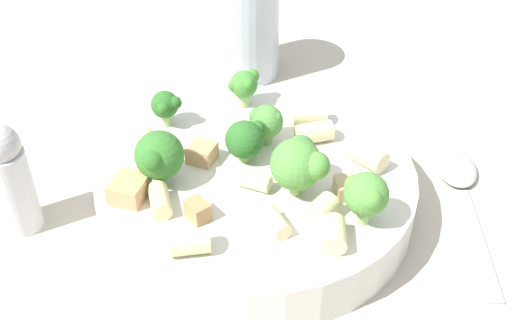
{
  "coord_description": "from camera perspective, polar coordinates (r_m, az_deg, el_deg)",
  "views": [
    {
      "loc": [
        -0.02,
        0.39,
        0.36
      ],
      "look_at": [
        0.0,
        0.0,
        0.05
      ],
      "focal_mm": 45.0,
      "sensor_mm": 36.0,
      "label": 1
    }
  ],
  "objects": [
    {
      "name": "rigatoni_6",
      "position": [
        0.45,
        1.73,
        -5.53
      ],
      "size": [
        0.02,
        0.03,
        0.01
      ],
      "primitive_type": "cylinder",
      "rotation": [
        1.57,
        0.0,
        0.48
      ],
      "color": "beige",
      "rests_on": "pasta_bowl"
    },
    {
      "name": "broccoli_floret_5",
      "position": [
        0.45,
        9.75,
        -3.07
      ],
      "size": [
        0.03,
        0.03,
        0.04
      ],
      "color": "#9EC175",
      "rests_on": "pasta_bowl"
    },
    {
      "name": "rigatoni_8",
      "position": [
        0.48,
        -0.2,
        -1.88
      ],
      "size": [
        0.03,
        0.02,
        0.01
      ],
      "primitive_type": "cylinder",
      "rotation": [
        1.57,
        0.0,
        1.22
      ],
      "color": "beige",
      "rests_on": "pasta_bowl"
    },
    {
      "name": "spoon",
      "position": [
        0.58,
        17.71,
        -2.08
      ],
      "size": [
        0.04,
        0.18,
        0.01
      ],
      "color": "#B2B2B7",
      "rests_on": "ground_plane"
    },
    {
      "name": "chicken_chunk_0",
      "position": [
        0.48,
        8.04,
        -2.46
      ],
      "size": [
        0.02,
        0.02,
        0.01
      ],
      "primitive_type": "cube",
      "rotation": [
        0.0,
        0.0,
        1.74
      ],
      "color": "tan",
      "rests_on": "pasta_bowl"
    },
    {
      "name": "broccoli_floret_1",
      "position": [
        0.57,
        -1.04,
        6.72
      ],
      "size": [
        0.03,
        0.03,
        0.03
      ],
      "color": "#9EC175",
      "rests_on": "pasta_bowl"
    },
    {
      "name": "broccoli_floret_0",
      "position": [
        0.55,
        -8.04,
        4.84
      ],
      "size": [
        0.03,
        0.03,
        0.03
      ],
      "color": "#9EC175",
      "rests_on": "pasta_bowl"
    },
    {
      "name": "ground_plane",
      "position": [
        0.53,
        -0.0,
        -4.28
      ],
      "size": [
        2.0,
        2.0,
        0.0
      ],
      "primitive_type": "plane",
      "color": "#BCB29E"
    },
    {
      "name": "pepper_shaker",
      "position": [
        0.52,
        -21.02,
        -1.57
      ],
      "size": [
        0.03,
        0.03,
        0.1
      ],
      "color": "silver",
      "rests_on": "ground_plane"
    },
    {
      "name": "rigatoni_1",
      "position": [
        0.47,
        -8.54,
        -3.57
      ],
      "size": [
        0.02,
        0.03,
        0.01
      ],
      "primitive_type": "cylinder",
      "rotation": [
        1.57,
        0.0,
        0.29
      ],
      "color": "beige",
      "rests_on": "pasta_bowl"
    },
    {
      "name": "chicken_chunk_2",
      "position": [
        0.46,
        -5.2,
        -4.48
      ],
      "size": [
        0.02,
        0.02,
        0.01
      ],
      "primitive_type": "cube",
      "rotation": [
        0.0,
        0.0,
        2.28
      ],
      "color": "tan",
      "rests_on": "pasta_bowl"
    },
    {
      "name": "broccoli_floret_6",
      "position": [
        0.52,
        0.86,
        3.48
      ],
      "size": [
        0.03,
        0.03,
        0.03
      ],
      "color": "#84AD60",
      "rests_on": "pasta_bowl"
    },
    {
      "name": "broccoli_floret_2",
      "position": [
        0.5,
        -1.01,
        1.88
      ],
      "size": [
        0.03,
        0.03,
        0.04
      ],
      "color": "#84AD60",
      "rests_on": "pasta_bowl"
    },
    {
      "name": "rigatoni_2",
      "position": [
        0.53,
        -9.48,
        1.4
      ],
      "size": [
        0.03,
        0.03,
        0.02
      ],
      "primitive_type": "cylinder",
      "rotation": [
        1.57,
        0.0,
        0.57
      ],
      "color": "beige",
      "rests_on": "pasta_bowl"
    },
    {
      "name": "rigatoni_0",
      "position": [
        0.44,
        -5.93,
        -7.26
      ],
      "size": [
        0.03,
        0.02,
        0.02
      ],
      "primitive_type": "cylinder",
      "rotation": [
        1.57,
        0.0,
        1.77
      ],
      "color": "beige",
      "rests_on": "pasta_bowl"
    },
    {
      "name": "rigatoni_3",
      "position": [
        0.44,
        6.91,
        -6.57
      ],
      "size": [
        0.02,
        0.03,
        0.02
      ],
      "primitive_type": "cylinder",
      "rotation": [
        1.57,
        0.0,
        3.12
      ],
      "color": "beige",
      "rests_on": "pasta_bowl"
    },
    {
      "name": "pasta_bowl",
      "position": [
        0.52,
        -0.0,
        -2.36
      ],
      "size": [
        0.25,
        0.25,
        0.04
      ],
      "color": "silver",
      "rests_on": "ground_plane"
    },
    {
      "name": "rigatoni_7",
      "position": [
        0.53,
        5.2,
        2.45
      ],
      "size": [
        0.03,
        0.03,
        0.02
      ],
      "primitive_type": "cylinder",
      "rotation": [
        1.57,
        0.0,
        1.9
      ],
      "color": "beige",
      "rests_on": "pasta_bowl"
    },
    {
      "name": "chicken_chunk_1",
      "position": [
        0.51,
        -4.84,
        0.64
      ],
      "size": [
        0.03,
        0.03,
        0.01
      ],
      "primitive_type": "cube",
      "rotation": [
        0.0,
        0.0,
        2.8
      ],
      "color": "tan",
      "rests_on": "pasta_bowl"
    },
    {
      "name": "chicken_chunk_3",
      "position": [
        0.48,
        -11.23,
        -2.55
      ],
      "size": [
        0.03,
        0.03,
        0.02
      ],
      "primitive_type": "cube",
      "rotation": [
        0.0,
        0.0,
        1.32
      ],
      "color": "tan",
      "rests_on": "pasta_bowl"
    },
    {
      "name": "rigatoni_4",
      "position": [
        0.46,
        5.93,
        -4.37
      ],
      "size": [
        0.03,
        0.03,
        0.02
      ],
      "primitive_type": "cylinder",
      "rotation": [
        1.57,
        0.0,
        2.51
      ],
      "color": "beige",
      "rests_on": "pasta_bowl"
    },
    {
      "name": "drinking_glass",
      "position": [
        0.69,
        -1.09,
        11.37
      ],
      "size": [
        0.07,
        0.07,
        0.11
      ],
      "color": "silver",
      "rests_on": "ground_plane"
    },
    {
      "name": "broccoli_floret_4",
      "position": [
        0.48,
        -8.57,
        0.41
      ],
      "size": [
        0.04,
        0.04,
        0.04
      ],
      "color": "#93B766",
      "rests_on": "pasta_bowl"
    },
    {
      "name": "broccoli_floret_3",
      "position": [
        0.47,
        3.8,
        -0.19
      ],
      "size": [
        0.04,
        0.04,
        0.05
      ],
      "color": "#93B766",
      "rests_on": "pasta_bowl"
    },
    {
      "name": "rigatoni_9",
      "position": [
        0.51,
        10.03,
        0.32
      ],
      "size": [
        0.03,
        0.03,
        0.02
      ],
      "primitive_type": "cylinder",
      "rotation": [
        1.57,
        0.0,
        0.81
      ],
      "color": "beige",
      "rests_on": "pasta_bowl"
    },
    {
      "name": "rigatoni_5",
      "position": [
        0.56,
        4.79,
        4.06
      ],
      "size": [
        0.03,
        0.02,
        0.02
      ],
      "primitive_type": "cylinder",
      "rotation": [
        1.57,
        0.0,
        1.65
      ],
      "color": "beige",
      "rests_on": "pasta_bowl"
    }
  ]
}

